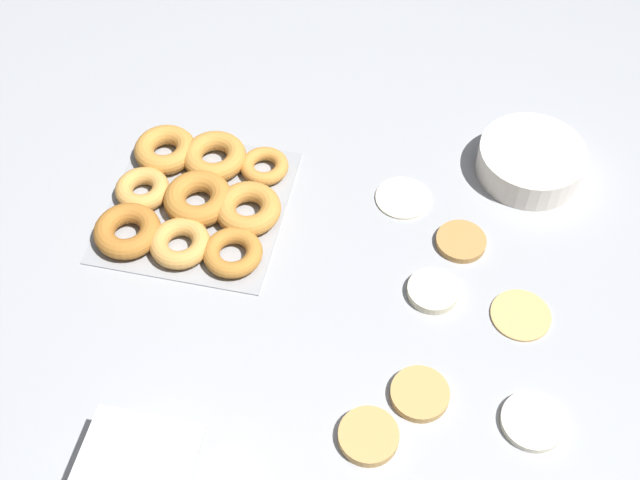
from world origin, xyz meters
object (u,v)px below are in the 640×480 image
at_px(pancake_4, 461,241).
at_px(container_stack, 139,478).
at_px(pancake_0, 420,394).
at_px(pancake_6, 533,422).
at_px(pancake_3, 368,436).
at_px(pancake_1, 433,291).
at_px(pancake_2, 521,314).
at_px(donut_tray, 194,198).
at_px(batter_bowl, 530,161).
at_px(pancake_5, 403,197).

xyz_separation_m(pancake_4, container_stack, (0.50, -0.37, 0.04)).
distance_m(pancake_0, pancake_6, 0.16).
bearing_deg(pancake_3, pancake_1, 167.49).
xyz_separation_m(pancake_2, pancake_6, (0.18, 0.03, 0.00)).
relative_size(pancake_3, donut_tray, 0.27).
distance_m(pancake_2, container_stack, 0.61).
bearing_deg(pancake_3, pancake_4, 166.13).
height_order(pancake_6, batter_bowl, batter_bowl).
bearing_deg(pancake_5, pancake_4, 54.79).
bearing_deg(pancake_6, donut_tray, -115.95).
bearing_deg(pancake_1, pancake_3, -12.51).
relative_size(pancake_2, pancake_3, 1.10).
height_order(pancake_1, pancake_2, pancake_1).
bearing_deg(pancake_1, pancake_6, 41.05).
relative_size(pancake_5, pancake_6, 1.04).
relative_size(pancake_0, pancake_4, 1.03).
relative_size(pancake_2, container_stack, 0.64).
height_order(pancake_5, donut_tray, donut_tray).
height_order(pancake_0, pancake_4, pancake_0).
bearing_deg(pancake_3, pancake_6, 107.58).
bearing_deg(pancake_4, donut_tray, -88.43).
bearing_deg(batter_bowl, pancake_3, -18.99).
distance_m(pancake_0, pancake_2, 0.21).
xyz_separation_m(pancake_0, container_stack, (0.21, -0.34, 0.04)).
bearing_deg(pancake_3, pancake_2, 141.52).
height_order(pancake_2, pancake_4, pancake_4).
height_order(pancake_2, pancake_5, same).
bearing_deg(pancake_2, pancake_5, -132.70).
height_order(pancake_0, batter_bowl, batter_bowl).
height_order(pancake_0, donut_tray, donut_tray).
bearing_deg(batter_bowl, pancake_2, 1.12).
distance_m(pancake_1, batter_bowl, 0.32).
bearing_deg(pancake_0, pancake_1, -178.88).
bearing_deg(pancake_0, container_stack, -57.96).
distance_m(pancake_2, donut_tray, 0.57).
bearing_deg(donut_tray, pancake_1, 77.20).
xyz_separation_m(pancake_0, pancake_4, (-0.29, 0.03, -0.00)).
bearing_deg(pancake_1, pancake_4, 162.93).
bearing_deg(pancake_0, donut_tray, -123.08).
xyz_separation_m(pancake_2, pancake_3, (0.24, -0.19, 0.00)).
bearing_deg(donut_tray, pancake_3, 45.59).
xyz_separation_m(pancake_5, batter_bowl, (-0.11, 0.21, 0.02)).
distance_m(pancake_2, pancake_6, 0.18).
relative_size(pancake_1, donut_tray, 0.26).
bearing_deg(pancake_0, pancake_3, -37.66).
xyz_separation_m(pancake_5, container_stack, (0.57, -0.26, 0.04)).
height_order(pancake_4, container_stack, container_stack).
height_order(pancake_1, pancake_4, pancake_1).
distance_m(pancake_2, pancake_3, 0.31).
height_order(pancake_5, batter_bowl, batter_bowl).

